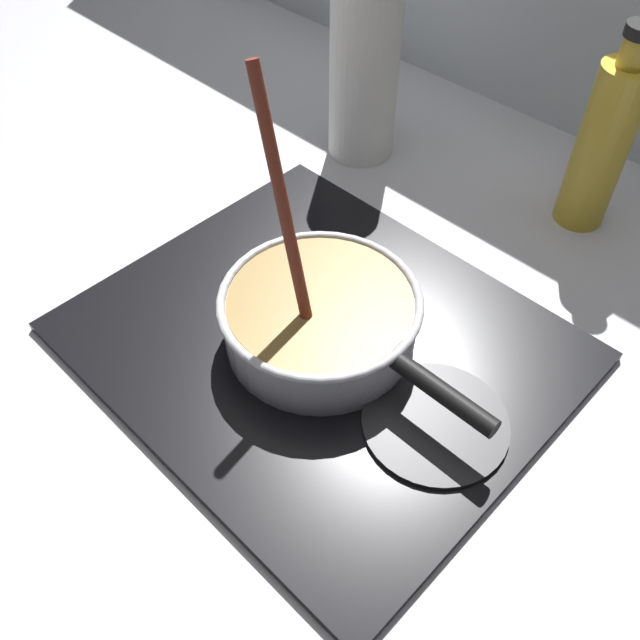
% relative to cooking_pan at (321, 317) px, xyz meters
% --- Properties ---
extents(ground, '(2.40, 1.60, 0.04)m').
position_rel_cooking_pan_xyz_m(ground, '(-0.12, -0.14, -0.07)').
color(ground, '#B7B7BC').
extents(hob_plate, '(0.56, 0.48, 0.01)m').
position_rel_cooking_pan_xyz_m(hob_plate, '(-0.00, 0.00, -0.05)').
color(hob_plate, black).
rests_on(hob_plate, ground).
extents(burner_ring, '(0.18, 0.18, 0.01)m').
position_rel_cooking_pan_xyz_m(burner_ring, '(-0.00, 0.00, -0.04)').
color(burner_ring, '#592D0C').
rests_on(burner_ring, hob_plate).
extents(spare_burner, '(0.16, 0.16, 0.01)m').
position_rel_cooking_pan_xyz_m(spare_burner, '(0.18, 0.00, -0.04)').
color(spare_burner, '#262628').
rests_on(spare_burner, hob_plate).
extents(cooking_pan, '(0.37, 0.24, 0.34)m').
position_rel_cooking_pan_xyz_m(cooking_pan, '(0.00, 0.00, 0.00)').
color(cooking_pan, silver).
rests_on(cooking_pan, hob_plate).
extents(sauce_bottle, '(0.07, 0.07, 0.29)m').
position_rel_cooking_pan_xyz_m(sauce_bottle, '(0.10, 0.45, 0.08)').
color(sauce_bottle, gold).
rests_on(sauce_bottle, ground).
extents(paper_towel_roll, '(0.11, 0.11, 0.28)m').
position_rel_cooking_pan_xyz_m(paper_towel_roll, '(-0.25, 0.35, 0.09)').
color(paper_towel_roll, white).
rests_on(paper_towel_roll, ground).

